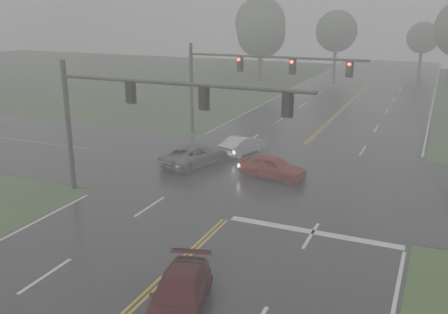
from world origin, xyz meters
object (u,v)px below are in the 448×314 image
at_px(sedan_maroon, 180,312).
at_px(sedan_red, 273,178).
at_px(sedan_silver, 242,154).
at_px(car_grey, 195,165).
at_px(signal_gantry_far, 242,72).
at_px(signal_gantry_near, 134,106).

bearing_deg(sedan_maroon, sedan_red, 80.03).
height_order(sedan_silver, car_grey, car_grey).
distance_m(sedan_red, signal_gantry_far, 12.00).
xyz_separation_m(sedan_maroon, signal_gantry_far, (-7.26, 24.34, 5.41)).
bearing_deg(sedan_red, signal_gantry_near, 146.11).
relative_size(sedan_red, sedan_silver, 1.05).
height_order(sedan_maroon, car_grey, car_grey).
xyz_separation_m(car_grey, signal_gantry_near, (-0.05, -7.07, 5.42)).
xyz_separation_m(car_grey, signal_gantry_far, (0.04, 8.60, 5.41)).
distance_m(sedan_maroon, sedan_silver, 20.35).
relative_size(sedan_silver, signal_gantry_far, 0.28).
xyz_separation_m(sedan_silver, signal_gantry_near, (-2.02, -10.97, 5.42)).
distance_m(sedan_maroon, car_grey, 17.35).
height_order(sedan_silver, signal_gantry_far, signal_gantry_far).
bearing_deg(sedan_silver, signal_gantry_near, 95.55).
distance_m(sedan_maroon, signal_gantry_near, 12.60).
bearing_deg(sedan_maroon, signal_gantry_far, 90.93).
relative_size(sedan_silver, car_grey, 0.78).
height_order(sedan_maroon, sedan_silver, sedan_maroon).
bearing_deg(signal_gantry_near, sedan_red, 48.64).
height_order(car_grey, signal_gantry_near, signal_gantry_near).
distance_m(sedan_maroon, signal_gantry_far, 25.97).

